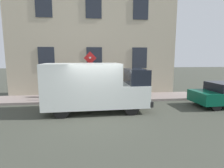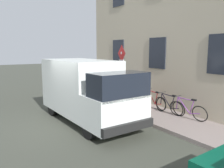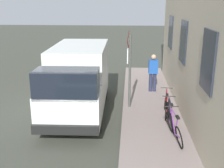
% 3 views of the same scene
% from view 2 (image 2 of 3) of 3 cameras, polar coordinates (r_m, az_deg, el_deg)
% --- Properties ---
extents(ground_plane, '(80.00, 80.00, 0.00)m').
position_cam_2_polar(ground_plane, '(9.28, -10.46, -9.94)').
color(ground_plane, '#3E4037').
extents(sidewalk_slab, '(2.15, 14.06, 0.14)m').
position_cam_2_polar(sidewalk_slab, '(11.07, 6.91, -6.42)').
color(sidewalk_slab, gray).
rests_on(sidewalk_slab, ground_plane).
extents(building_facade, '(0.75, 12.06, 8.63)m').
position_cam_2_polar(building_facade, '(11.75, 12.80, 15.18)').
color(building_facade, '#BDB095').
rests_on(building_facade, ground_plane).
extents(sign_post_stacked, '(0.19, 0.56, 2.89)m').
position_cam_2_polar(sign_post_stacked, '(10.41, 2.48, 3.97)').
color(sign_post_stacked, '#474C47').
rests_on(sign_post_stacked, sidewalk_slab).
extents(delivery_van, '(2.15, 5.38, 2.50)m').
position_cam_2_polar(delivery_van, '(9.34, -6.39, -1.28)').
color(delivery_van, white).
rests_on(delivery_van, ground_plane).
extents(bicycle_purple, '(0.48, 1.72, 0.89)m').
position_cam_2_polar(bicycle_purple, '(9.75, 18.40, -6.21)').
color(bicycle_purple, black).
rests_on(bicycle_purple, sidewalk_slab).
extents(bicycle_black, '(0.46, 1.71, 0.89)m').
position_cam_2_polar(bicycle_black, '(10.36, 14.15, -5.16)').
color(bicycle_black, black).
rests_on(bicycle_black, sidewalk_slab).
extents(bicycle_red, '(0.46, 1.71, 0.89)m').
position_cam_2_polar(bicycle_red, '(11.02, 10.40, -4.21)').
color(bicycle_red, black).
rests_on(bicycle_red, sidewalk_slab).
extents(pedestrian, '(0.42, 0.28, 1.72)m').
position_cam_2_polar(pedestrian, '(12.82, 1.02, 0.28)').
color(pedestrian, '#262B47').
rests_on(pedestrian, sidewalk_slab).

